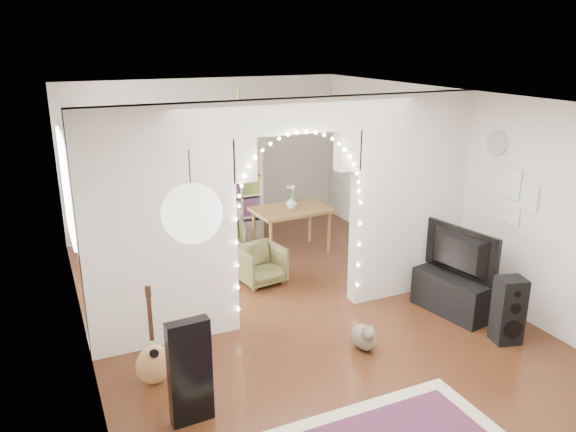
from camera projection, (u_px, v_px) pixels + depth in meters
name	position (u px, v px, depth m)	size (l,w,h in m)	color
floor	(296.00, 312.00, 7.16)	(7.50, 7.50, 0.00)	black
ceiling	(297.00, 98.00, 6.35)	(5.00, 7.50, 0.02)	white
wall_back	(207.00, 155.00, 10.01)	(5.00, 0.02, 2.70)	silver
wall_front	(554.00, 372.00, 3.50)	(5.00, 0.02, 2.70)	silver
wall_left	(77.00, 241.00, 5.77)	(0.02, 7.50, 2.70)	silver
wall_right	(460.00, 190.00, 7.74)	(0.02, 7.50, 2.70)	silver
divider_wall	(297.00, 206.00, 6.73)	(5.00, 0.20, 2.70)	silver
fairy_lights	(302.00, 198.00, 6.58)	(1.64, 0.04, 1.60)	#FFEABF
window	(66.00, 187.00, 7.29)	(0.04, 1.20, 1.40)	white
wall_clock	(497.00, 143.00, 6.99)	(0.31, 0.31, 0.03)	white
picture_frames	(516.00, 197.00, 6.82)	(0.02, 0.50, 0.70)	white
paper_lantern	(192.00, 214.00, 3.65)	(0.40, 0.40, 0.40)	white
ceiling_fan	(238.00, 106.00, 8.17)	(1.10, 1.10, 0.30)	#AF803A
guitar_case	(190.00, 372.00, 4.99)	(0.39, 0.13, 1.01)	black
acoustic_guitar	(153.00, 349.00, 5.56)	(0.39, 0.24, 0.92)	tan
tabby_cat	(364.00, 336.00, 6.28)	(0.34, 0.58, 0.38)	brown
floor_speaker	(509.00, 310.00, 6.37)	(0.36, 0.33, 0.78)	black
media_console	(451.00, 294.00, 7.09)	(0.40, 1.00, 0.50)	black
tv	(455.00, 253.00, 6.93)	(1.07, 0.14, 0.62)	black
bookcase	(217.00, 197.00, 9.46)	(1.55, 0.39, 1.59)	beige
dining_table	(291.00, 213.00, 8.98)	(1.24, 0.85, 0.76)	brown
flower_vase	(291.00, 203.00, 8.92)	(0.18, 0.18, 0.19)	white
dining_chair_left	(261.00, 264.00, 7.97)	(0.59, 0.61, 0.55)	brown
dining_chair_right	(227.00, 237.00, 9.15)	(0.53, 0.54, 0.49)	brown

